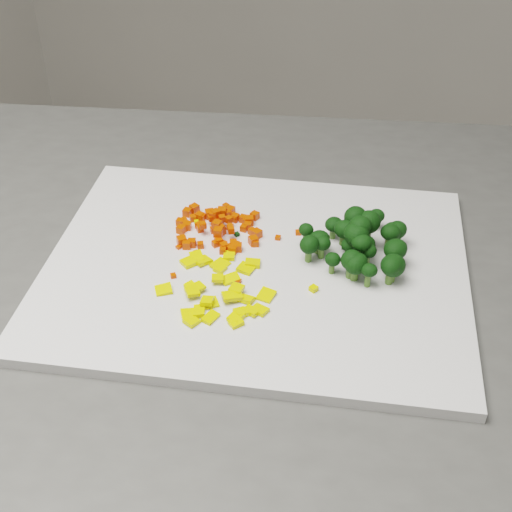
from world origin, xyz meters
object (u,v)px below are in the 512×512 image
at_px(cutting_board, 256,268).
at_px(carrot_pile, 220,220).
at_px(pepper_pile, 215,284).
at_px(counter_block, 253,510).
at_px(broccoli_pile, 357,232).

relative_size(cutting_board, carrot_pile, 4.50).
bearing_deg(pepper_pile, counter_block, 82.56).
xyz_separation_m(counter_block, carrot_pile, (-0.05, 0.03, 0.47)).
distance_m(pepper_pile, broccoli_pile, 0.16).
xyz_separation_m(carrot_pile, pepper_pile, (0.04, -0.09, -0.01)).
height_order(cutting_board, pepper_pile, pepper_pile).
height_order(counter_block, carrot_pile, carrot_pile).
distance_m(carrot_pile, pepper_pile, 0.10).
distance_m(carrot_pile, broccoli_pile, 0.15).
bearing_deg(cutting_board, counter_block, 138.56).
height_order(counter_block, cutting_board, cutting_board).
relative_size(counter_block, carrot_pile, 10.44).
distance_m(cutting_board, carrot_pile, 0.07).
bearing_deg(pepper_pile, cutting_board, 72.71).
xyz_separation_m(counter_block, pepper_pile, (-0.01, -0.06, 0.47)).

